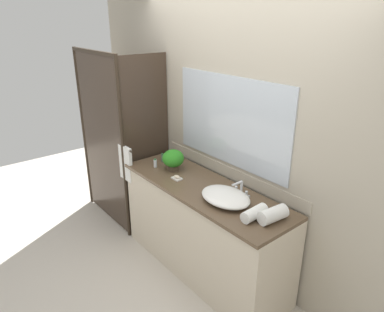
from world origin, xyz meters
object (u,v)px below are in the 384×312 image
Objects in this scene: amenity_bottle_body_wash at (155,163)px; rolled_towel_middle at (254,213)px; faucet at (240,190)px; soap_dish at (177,178)px; potted_plant at (173,159)px; sink_basin at (226,197)px; amenity_bottle_shampoo at (163,158)px; rolled_towel_near_edge at (273,215)px.

rolled_towel_middle reaches higher than amenity_bottle_body_wash.
soap_dish is at bearing -158.92° from faucet.
soap_dish is at bearing -177.62° from rolled_towel_middle.
amenity_bottle_body_wash is (-0.36, -0.00, 0.03)m from soap_dish.
faucet is 0.64m from soap_dish.
sink_basin is at bearing -3.38° from potted_plant.
amenity_bottle_shampoo is at bearing 175.14° from sink_basin.
soap_dish is 1.11× the size of amenity_bottle_shampoo.
potted_plant is (-0.79, -0.13, 0.07)m from faucet.
sink_basin is 0.18m from faucet.
faucet reaches higher than rolled_towel_middle.
rolled_towel_near_edge is 0.14m from rolled_towel_middle.
potted_plant is 1.22m from rolled_towel_near_edge.
amenity_bottle_body_wash is at bearing -178.29° from rolled_towel_middle.
rolled_towel_near_edge is (1.22, 0.02, -0.06)m from potted_plant.
rolled_towel_near_edge is at bearing 35.95° from rolled_towel_middle.
sink_basin is at bearing 177.42° from rolled_towel_middle.
rolled_towel_near_edge reaches higher than amenity_bottle_shampoo.
rolled_towel_near_edge is at bearing 6.52° from soap_dish.
amenity_bottle_body_wash is (-0.17, -0.10, -0.07)m from potted_plant.
faucet is 0.80m from potted_plant.
amenity_bottle_body_wash is 1.29m from rolled_towel_middle.
soap_dish is (-0.60, -0.23, -0.03)m from faucet.
rolled_towel_middle is (1.36, -0.10, 0.00)m from amenity_bottle_shampoo.
sink_basin is 5.05× the size of amenity_bottle_shampoo.
amenity_bottle_body_wash reaches higher than soap_dish.
rolled_towel_middle is at bearing -2.58° from sink_basin.
rolled_towel_middle is (1.11, -0.06, -0.07)m from potted_plant.
soap_dish is 0.43× the size of rolled_towel_near_edge.
rolled_towel_near_edge reaches higher than rolled_towel_middle.
potted_plant is at bearing 152.35° from soap_dish.
sink_basin is 5.10× the size of amenity_bottle_body_wash.
amenity_bottle_body_wash is at bearing -166.51° from faucet.
amenity_bottle_body_wash is 1.40m from rolled_towel_near_edge.
rolled_towel_near_edge is (0.44, 0.07, 0.01)m from sink_basin.
faucet is 0.45m from rolled_towel_near_edge.
sink_basin is 2.02× the size of rolled_towel_middle.
sink_basin is 4.57× the size of soap_dish.
amenity_bottle_body_wash is 0.99× the size of amenity_bottle_shampoo.
soap_dish is 1.12× the size of amenity_bottle_body_wash.
potted_plant is 2.13× the size of soap_dish.
potted_plant is 0.94× the size of rolled_towel_middle.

